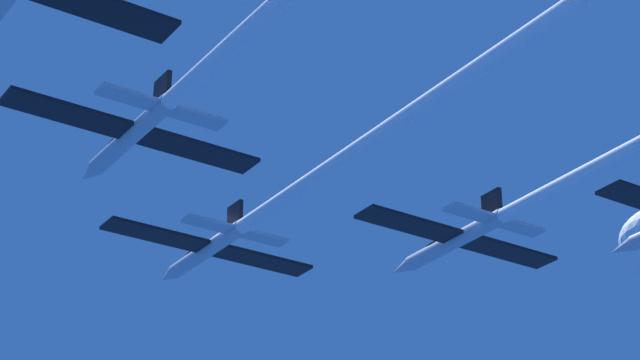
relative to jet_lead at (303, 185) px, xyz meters
The scene contains 2 objects.
jet_lead is the anchor object (origin of this frame).
jet_right_wing 17.55m from the jet_lead, 48.43° to the right, with size 15.05×47.06×2.49m.
Camera 1 is at (-35.14, -66.79, -31.42)m, focal length 68.49 mm.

